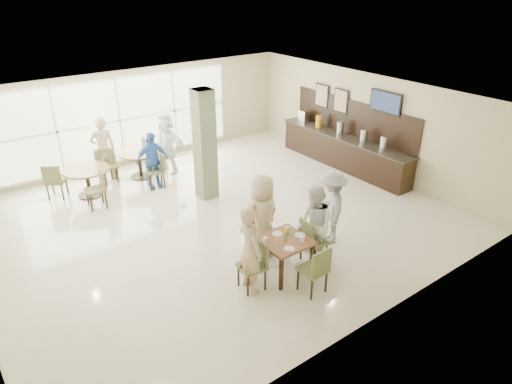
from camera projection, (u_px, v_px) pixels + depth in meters
ground at (219, 218)px, 10.82m from camera, size 10.00×10.00×0.00m
room_shell at (216, 151)px, 10.07m from camera, size 10.00×10.00×10.00m
window_bank at (120, 120)px, 13.16m from camera, size 7.00×0.04×7.00m
column at (205, 145)px, 11.29m from camera, size 0.45×0.45×2.80m
main_table at (284, 244)px, 8.58m from camera, size 0.89×0.89×0.75m
round_table_left at (87, 174)px, 11.67m from camera, size 1.18×1.18×0.75m
round_table_right at (139, 158)px, 12.76m from camera, size 1.11×1.11×0.75m
chairs_main_table at (284, 252)px, 8.66m from camera, size 2.01×2.08×0.95m
chairs_table_left at (86, 179)px, 11.71m from camera, size 1.95×1.74×0.95m
chairs_table_right at (139, 161)px, 12.80m from camera, size 2.01×2.01×0.95m
tabletop_clutter at (286, 236)px, 8.53m from camera, size 0.82×0.74×0.21m
buffet_counter at (344, 149)px, 13.46m from camera, size 0.64×4.70×1.95m
wall_tv at (386, 102)px, 12.09m from camera, size 0.06×1.00×0.58m
framed_art_a at (341, 101)px, 13.38m from camera, size 0.05×0.55×0.70m
framed_art_b at (322, 96)px, 13.96m from camera, size 0.05×0.55×0.70m
teen_left at (250, 250)px, 8.05m from camera, size 0.46×0.65×1.69m
teen_far at (262, 216)px, 9.10m from camera, size 0.92×0.60×1.75m
teen_right at (314, 226)px, 8.85m from camera, size 0.91×0.99×1.66m
teen_standing at (332, 207)px, 9.58m from camera, size 1.12×1.21×1.64m
adult_a at (152, 160)px, 12.05m from camera, size 0.91×0.52×1.55m
adult_b at (166, 143)px, 12.99m from camera, size 1.22×1.75×1.74m
adult_standing at (103, 149)px, 12.44m from camera, size 0.72×0.53×1.83m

